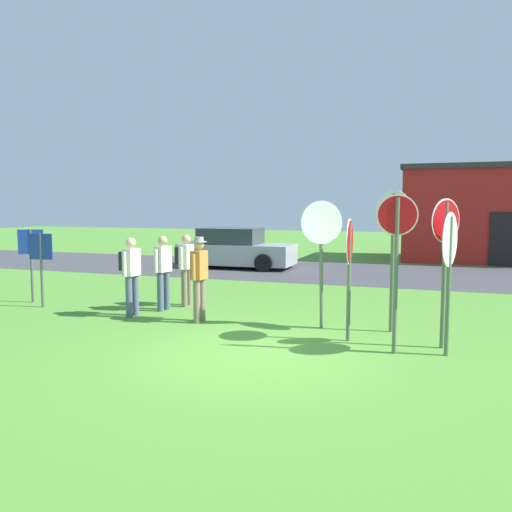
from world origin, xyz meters
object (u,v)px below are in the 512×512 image
(stop_sign_far_back, at_px, (445,247))
(stop_sign_rear_right, at_px, (321,240))
(person_in_teal, at_px, (131,271))
(stop_sign_leaning_left, at_px, (449,257))
(info_panel_middle, at_px, (31,252))
(person_in_dark_shirt, at_px, (186,265))
(parked_car_on_street, at_px, (235,250))
(stop_sign_low_front, at_px, (393,234))
(info_panel_leftmost, at_px, (41,257))
(stop_sign_rear_left, at_px, (397,248))
(person_near_signs, at_px, (199,274))
(person_in_blue, at_px, (163,269))
(stop_sign_nearest, at_px, (349,258))

(stop_sign_far_back, relative_size, stop_sign_rear_right, 1.01)
(stop_sign_far_back, relative_size, person_in_teal, 1.47)
(stop_sign_leaning_left, distance_m, info_panel_middle, 9.66)
(info_panel_middle, bearing_deg, person_in_dark_shirt, 12.72)
(parked_car_on_street, relative_size, stop_sign_low_front, 1.64)
(info_panel_leftmost, height_order, info_panel_middle, info_panel_middle)
(stop_sign_rear_left, xyz_separation_m, person_in_teal, (-5.55, 1.07, -0.72))
(stop_sign_far_back, bearing_deg, stop_sign_leaning_left, -82.03)
(person_in_teal, xyz_separation_m, info_panel_middle, (-3.19, 0.61, 0.25))
(stop_sign_rear_right, bearing_deg, info_panel_leftmost, -178.66)
(stop_sign_rear_left, height_order, person_near_signs, stop_sign_rear_left)
(stop_sign_low_front, bearing_deg, person_near_signs, -173.20)
(person_in_dark_shirt, bearing_deg, person_in_blue, -109.34)
(stop_sign_low_front, distance_m, info_panel_leftmost, 7.92)
(stop_sign_nearest, height_order, person_in_teal, stop_sign_nearest)
(person_in_dark_shirt, height_order, info_panel_middle, info_panel_middle)
(stop_sign_leaning_left, bearing_deg, info_panel_leftmost, 172.91)
(stop_sign_rear_left, relative_size, info_panel_middle, 1.42)
(person_in_blue, bearing_deg, person_near_signs, -32.64)
(stop_sign_far_back, distance_m, stop_sign_rear_left, 0.94)
(stop_sign_leaning_left, relative_size, info_panel_leftmost, 1.32)
(person_in_blue, bearing_deg, parked_car_on_street, 100.33)
(stop_sign_leaning_left, xyz_separation_m, person_in_blue, (-6.01, 1.71, -0.62))
(stop_sign_nearest, height_order, info_panel_middle, stop_sign_nearest)
(stop_sign_rear_right, distance_m, info_panel_leftmost, 6.58)
(stop_sign_rear_right, bearing_deg, info_panel_middle, 177.91)
(parked_car_on_street, relative_size, person_in_teal, 2.57)
(person_in_teal, xyz_separation_m, person_near_signs, (1.61, -0.02, 0.00))
(stop_sign_nearest, bearing_deg, parked_car_on_street, 121.83)
(person_in_dark_shirt, distance_m, info_panel_leftmost, 3.34)
(stop_sign_leaning_left, distance_m, person_near_signs, 4.84)
(stop_sign_far_back, bearing_deg, stop_sign_nearest, -178.13)
(stop_sign_rear_left, height_order, person_in_teal, stop_sign_rear_left)
(info_panel_middle, bearing_deg, stop_sign_far_back, -6.45)
(stop_sign_nearest, xyz_separation_m, info_panel_middle, (-7.91, 1.12, -0.24))
(person_in_teal, bearing_deg, person_near_signs, -0.78)
(stop_sign_nearest, xyz_separation_m, person_near_signs, (-3.11, 0.49, -0.49))
(stop_sign_rear_left, relative_size, person_in_blue, 1.51)
(stop_sign_far_back, bearing_deg, parked_car_on_street, 128.27)
(stop_sign_leaning_left, relative_size, stop_sign_rear_right, 0.92)
(stop_sign_leaning_left, xyz_separation_m, stop_sign_rear_right, (-2.30, 1.26, 0.13))
(parked_car_on_street, xyz_separation_m, person_near_signs, (2.77, -8.99, 0.30))
(stop_sign_rear_left, bearing_deg, person_in_teal, 169.12)
(person_in_dark_shirt, bearing_deg, person_near_signs, -54.43)
(stop_sign_far_back, distance_m, stop_sign_low_front, 1.28)
(stop_sign_rear_right, relative_size, person_in_blue, 1.46)
(stop_sign_rear_right, bearing_deg, parked_car_on_street, 121.10)
(parked_car_on_street, bearing_deg, stop_sign_leaning_left, -52.78)
(stop_sign_low_front, xyz_separation_m, info_panel_middle, (-8.56, 0.19, -0.60))
(stop_sign_rear_right, relative_size, person_in_teal, 1.46)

